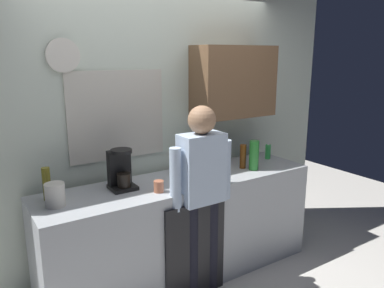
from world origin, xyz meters
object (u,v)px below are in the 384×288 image
(storage_canister, at_px, (55,195))
(cup_terracotta_mug, at_px, (159,186))
(bottle_amber_beer, at_px, (243,156))
(bottle_olive_oil, at_px, (47,184))
(bottle_clear_soda, at_px, (254,155))
(potted_plant, at_px, (208,161))
(coffee_maker, at_px, (121,171))
(bottle_red_vinegar, at_px, (198,169))
(dish_soap, at_px, (268,151))
(bottle_green_wine, at_px, (208,152))
(person_at_sink, at_px, (201,187))
(bottle_dark_sauce, at_px, (216,159))

(storage_canister, bearing_deg, cup_terracotta_mug, -11.44)
(cup_terracotta_mug, bearing_deg, bottle_amber_beer, 7.63)
(bottle_olive_oil, height_order, bottle_clear_soda, bottle_clear_soda)
(bottle_clear_soda, relative_size, potted_plant, 1.22)
(coffee_maker, xyz_separation_m, bottle_red_vinegar, (0.61, -0.20, -0.04))
(dish_soap, bearing_deg, bottle_clear_soda, -151.71)
(bottle_red_vinegar, bearing_deg, bottle_clear_soda, -1.23)
(cup_terracotta_mug, relative_size, dish_soap, 0.51)
(bottle_green_wine, distance_m, dish_soap, 0.71)
(dish_soap, bearing_deg, cup_terracotta_mug, -170.26)
(bottle_green_wine, relative_size, person_at_sink, 0.19)
(storage_canister, bearing_deg, bottle_olive_oil, 97.13)
(potted_plant, bearing_deg, cup_terracotta_mug, -166.26)
(bottle_green_wine, height_order, cup_terracotta_mug, bottle_green_wine)
(bottle_green_wine, bearing_deg, potted_plant, -125.25)
(bottle_amber_beer, bearing_deg, bottle_clear_soda, -61.48)
(bottle_green_wine, xyz_separation_m, dish_soap, (0.69, -0.10, -0.07))
(bottle_red_vinegar, relative_size, person_at_sink, 0.14)
(bottle_amber_beer, distance_m, storage_canister, 1.73)
(bottle_amber_beer, distance_m, dish_soap, 0.45)
(bottle_clear_soda, relative_size, person_at_sink, 0.17)
(person_at_sink, bearing_deg, storage_canister, 159.92)
(bottle_olive_oil, relative_size, bottle_clear_soda, 0.89)
(bottle_olive_oil, xyz_separation_m, bottle_green_wine, (1.49, 0.03, 0.03))
(bottle_clear_soda, height_order, potted_plant, bottle_clear_soda)
(bottle_amber_beer, xyz_separation_m, potted_plant, (-0.40, 0.01, 0.02))
(bottle_olive_oil, bearing_deg, cup_terracotta_mug, -21.79)
(cup_terracotta_mug, xyz_separation_m, potted_plant, (0.57, 0.14, 0.09))
(bottle_green_wine, bearing_deg, person_at_sink, -129.88)
(dish_soap, height_order, person_at_sink, person_at_sink)
(storage_canister, distance_m, person_at_sink, 1.10)
(bottle_amber_beer, relative_size, cup_terracotta_mug, 2.50)
(bottle_red_vinegar, distance_m, cup_terracotta_mug, 0.41)
(bottle_amber_beer, xyz_separation_m, dish_soap, (0.44, 0.11, -0.04))
(bottle_olive_oil, relative_size, bottle_red_vinegar, 1.14)
(bottle_clear_soda, distance_m, cup_terracotta_mug, 1.03)
(bottle_olive_oil, relative_size, bottle_green_wine, 0.83)
(bottle_dark_sauce, xyz_separation_m, bottle_green_wine, (-0.04, 0.08, 0.06))
(bottle_red_vinegar, height_order, storage_canister, bottle_red_vinegar)
(bottle_red_vinegar, distance_m, potted_plant, 0.20)
(bottle_olive_oil, bearing_deg, dish_soap, -1.74)
(cup_terracotta_mug, bearing_deg, bottle_dark_sauce, 19.03)
(bottle_dark_sauce, bearing_deg, bottle_olive_oil, 178.19)
(bottle_dark_sauce, relative_size, bottle_red_vinegar, 0.82)
(potted_plant, bearing_deg, person_at_sink, -132.84)
(potted_plant, xyz_separation_m, storage_canister, (-1.32, 0.01, -0.05))
(bottle_green_wine, bearing_deg, dish_soap, -8.21)
(bottle_red_vinegar, relative_size, potted_plant, 0.96)
(bottle_clear_soda, height_order, storage_canister, bottle_clear_soda)
(bottle_amber_beer, height_order, bottle_dark_sauce, bottle_amber_beer)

